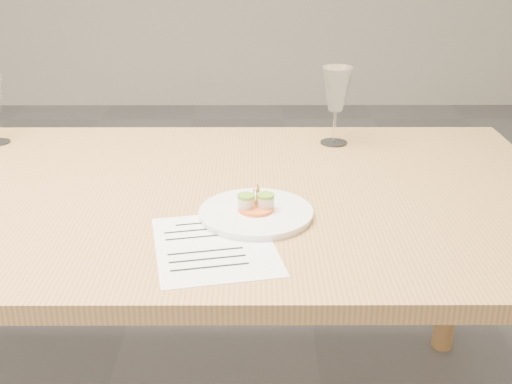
{
  "coord_description": "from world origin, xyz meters",
  "views": [
    {
      "loc": [
        0.46,
        -1.41,
        1.34
      ],
      "look_at": [
        0.46,
        -0.13,
        0.8
      ],
      "focal_mm": 45.0,
      "sensor_mm": 36.0,
      "label": 1
    }
  ],
  "objects_px": {
    "dinner_plate": "(256,212)",
    "recipe_sheet": "(214,246)",
    "wine_glass_3": "(336,91)",
    "dining_table": "(66,215)"
  },
  "relations": [
    {
      "from": "dinner_plate",
      "to": "recipe_sheet",
      "type": "distance_m",
      "value": 0.16
    },
    {
      "from": "dinner_plate",
      "to": "wine_glass_3",
      "type": "bearing_deg",
      "value": 65.61
    },
    {
      "from": "dinner_plate",
      "to": "recipe_sheet",
      "type": "relative_size",
      "value": 0.74
    },
    {
      "from": "dining_table",
      "to": "wine_glass_3",
      "type": "relative_size",
      "value": 10.88
    },
    {
      "from": "dining_table",
      "to": "dinner_plate",
      "type": "height_order",
      "value": "dinner_plate"
    },
    {
      "from": "recipe_sheet",
      "to": "dinner_plate",
      "type": "bearing_deg",
      "value": 47.1
    },
    {
      "from": "dining_table",
      "to": "wine_glass_3",
      "type": "xyz_separation_m",
      "value": [
        0.69,
        0.34,
        0.22
      ]
    },
    {
      "from": "dinner_plate",
      "to": "wine_glass_3",
      "type": "distance_m",
      "value": 0.56
    },
    {
      "from": "dinner_plate",
      "to": "recipe_sheet",
      "type": "height_order",
      "value": "dinner_plate"
    },
    {
      "from": "dining_table",
      "to": "recipe_sheet",
      "type": "height_order",
      "value": "recipe_sheet"
    }
  ]
}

